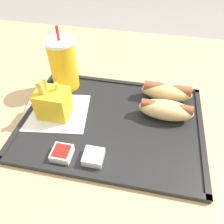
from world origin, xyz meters
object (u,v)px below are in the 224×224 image
at_px(fries_carton, 53,103).
at_px(sauce_cup_mayo, 93,157).
at_px(sauce_cup_ketchup, 62,153).
at_px(soda_cup, 63,64).
at_px(hot_dog_near, 166,110).
at_px(hot_dog_far, 167,91).

xyz_separation_m(fries_carton, sauce_cup_mayo, (0.13, -0.11, -0.03)).
height_order(sauce_cup_mayo, sauce_cup_ketchup, same).
bearing_deg(soda_cup, sauce_cup_mayo, -58.47).
xyz_separation_m(soda_cup, fries_carton, (0.01, -0.12, -0.03)).
distance_m(hot_dog_near, sauce_cup_mayo, 0.21).
relative_size(soda_cup, hot_dog_near, 1.31).
relative_size(soda_cup, sauce_cup_mayo, 4.25).
bearing_deg(sauce_cup_mayo, soda_cup, 121.53).
bearing_deg(hot_dog_far, fries_carton, -156.99).
bearing_deg(hot_dog_near, sauce_cup_mayo, -132.66).
height_order(fries_carton, sauce_cup_ketchup, fries_carton).
xyz_separation_m(soda_cup, hot_dog_near, (0.28, -0.07, -0.04)).
relative_size(hot_dog_far, fries_carton, 1.21).
height_order(soda_cup, sauce_cup_ketchup, soda_cup).
height_order(soda_cup, hot_dog_far, soda_cup).
xyz_separation_m(hot_dog_far, sauce_cup_ketchup, (-0.21, -0.23, -0.02)).
xyz_separation_m(soda_cup, hot_dog_far, (0.28, -0.00, -0.04)).
distance_m(soda_cup, fries_carton, 0.12).
height_order(hot_dog_near, sauce_cup_ketchup, hot_dog_near).
xyz_separation_m(fries_carton, sauce_cup_ketchup, (0.06, -0.11, -0.03)).
distance_m(hot_dog_near, fries_carton, 0.27).
bearing_deg(hot_dog_near, hot_dog_far, 90.00).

